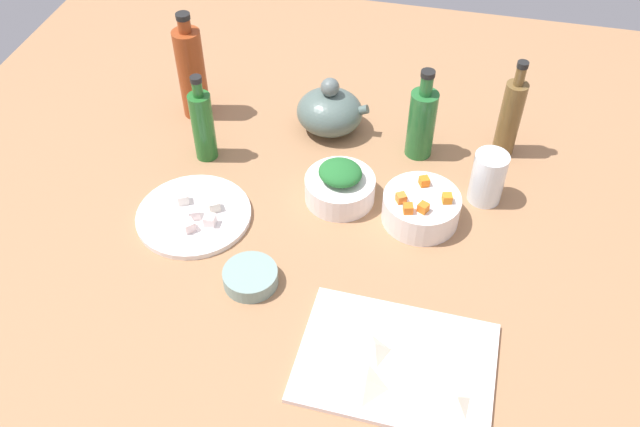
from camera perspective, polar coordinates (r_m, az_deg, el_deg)
name	(u,v)px	position (r cm, az deg, el deg)	size (l,w,h in cm)	color
tabletop	(320,236)	(136.98, 0.00, -1.92)	(190.00, 190.00, 3.00)	#9D6F4B
cutting_board	(396,362)	(117.31, 6.37, -12.25)	(32.66, 23.56, 1.00)	silver
plate_tofu	(194,215)	(140.48, -10.51, -0.15)	(23.27, 23.27, 1.20)	white
bowl_greens	(340,189)	(140.77, 1.67, 2.09)	(14.53, 14.53, 5.38)	white
bowl_carrots	(421,208)	(137.63, 8.44, 0.45)	(15.51, 15.51, 6.04)	white
bowl_small_side	(250,277)	(126.71, -5.84, -5.31)	(10.21, 10.21, 3.10)	gray
teapot	(330,111)	(156.86, 0.84, 8.57)	(16.69, 14.05, 13.85)	#50625C
bottle_0	(510,117)	(153.36, 15.62, 7.80)	(4.74, 4.74, 23.33)	brown
bottle_1	(203,124)	(149.47, -9.78, 7.36)	(4.86, 4.86, 20.77)	#236426
bottle_2	(422,122)	(149.78, 8.51, 7.62)	(6.00, 6.00, 21.40)	#266830
bottle_3	(192,72)	(161.34, -10.70, 11.55)	(6.31, 6.31, 26.02)	#953C19
drinking_glass_0	(488,178)	(142.87, 13.87, 2.94)	(6.92, 6.92, 11.45)	white
carrot_cube_0	(401,198)	(133.53, 6.80, 1.30)	(1.80, 1.80, 1.80)	orange
carrot_cube_1	(423,208)	(132.17, 8.64, 0.49)	(1.80, 1.80, 1.80)	orange
carrot_cube_2	(408,209)	(131.58, 7.38, 0.41)	(1.80, 1.80, 1.80)	orange
carrot_cube_3	(424,181)	(137.67, 8.71, 2.68)	(1.80, 1.80, 1.80)	orange
carrot_cube_4	(447,198)	(134.81, 10.59, 1.26)	(1.80, 1.80, 1.80)	orange
chopped_greens_mound	(340,173)	(137.75, 1.71, 3.45)	(9.01, 8.42, 3.59)	#23692D
tofu_cube_0	(189,226)	(136.18, -10.93, -1.02)	(2.20, 2.20, 2.20)	white
tofu_cube_1	(183,198)	(142.04, -11.42, 1.27)	(2.20, 2.20, 2.20)	white
tofu_cube_2	(214,205)	(139.45, -8.86, 0.70)	(2.20, 2.20, 2.20)	silver
tofu_cube_3	(194,213)	(138.48, -10.50, 0.03)	(2.20, 2.20, 2.20)	white
tofu_cube_4	(210,220)	(136.52, -9.20, -0.56)	(2.20, 2.20, 2.20)	white
dumpling_0	(366,382)	(113.10, 3.87, -13.87)	(5.79, 5.41, 2.09)	beige
dumpling_1	(456,401)	(113.19, 11.33, -15.09)	(4.34, 3.95, 2.16)	beige
dumpling_2	(374,347)	(116.64, 4.58, -11.08)	(4.74, 4.20, 2.25)	beige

